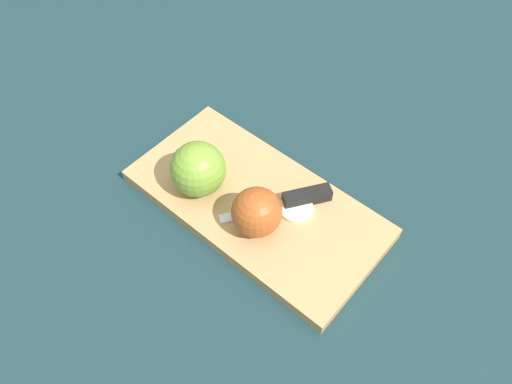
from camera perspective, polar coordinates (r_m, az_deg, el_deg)
ground_plane at (r=0.82m, az=-0.00°, el=-1.79°), size 4.00×4.00×0.00m
cutting_board at (r=0.82m, az=-0.00°, el=-1.33°), size 0.45×0.28×0.02m
apple_half_left at (r=0.79m, az=-6.63°, el=2.60°), size 0.09×0.09×0.09m
apple_half_right at (r=0.74m, az=0.09°, el=-2.31°), size 0.08×0.08×0.08m
knife at (r=0.80m, az=5.13°, el=-0.72°), size 0.14×0.15×0.02m
apple_slice at (r=0.79m, az=4.61°, el=-1.86°), size 0.05×0.05×0.01m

